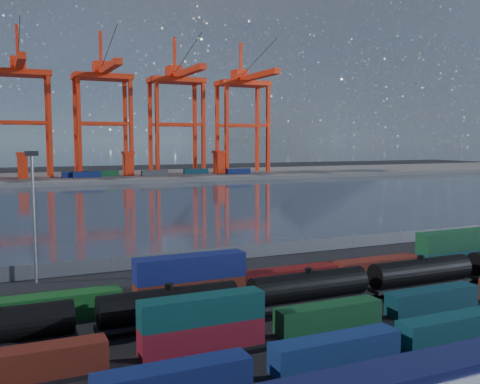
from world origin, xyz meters
name	(u,v)px	position (x,y,z in m)	size (l,w,h in m)	color
ground	(357,312)	(0.00, 0.00, 0.00)	(700.00, 700.00, 0.00)	black
harbor_water	(132,204)	(0.00, 105.00, 0.01)	(700.00, 700.00, 0.00)	#303746
far_quay	(81,178)	(0.00, 210.00, 1.00)	(700.00, 70.00, 2.00)	#514F4C
distant_mountains	(34,69)	(63.02, 1600.00, 220.29)	(2470.00, 1100.00, 520.00)	#1E2630
container_row_south	(219,368)	(-19.83, -10.44, 1.65)	(138.44, 2.27, 4.83)	#3B3E40
container_row_mid	(340,312)	(-4.21, -2.92, 1.42)	(127.08, 2.22, 4.72)	#3B3D3F
container_row_north	(329,271)	(3.07, 10.02, 1.79)	(141.65, 2.52, 5.36)	#0F284C
tanker_string	(309,288)	(-3.86, 3.40, 2.15)	(137.95, 3.00, 4.29)	black
waterfront_fence	(245,252)	(0.00, 28.00, 1.00)	(160.12, 0.12, 2.20)	#595B5E
yard_light_mast	(34,210)	(-30.00, 26.00, 9.30)	(1.60, 0.40, 16.60)	slate
gantry_cranes	(62,87)	(-7.50, 203.21, 41.40)	(200.98, 49.88, 67.54)	red
quay_containers	(59,175)	(-11.00, 195.46, 3.30)	(172.58, 10.99, 2.60)	navy
straddle_carriers	(77,164)	(-2.50, 200.00, 7.82)	(140.00, 7.00, 11.10)	red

